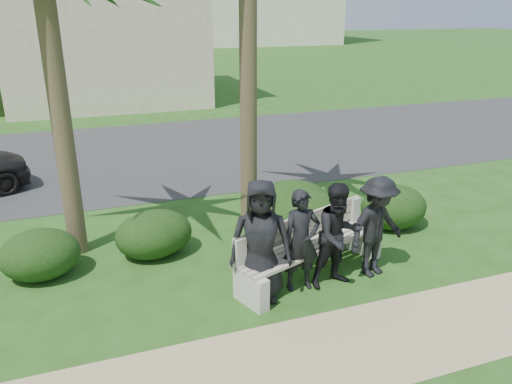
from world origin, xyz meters
TOP-DOWN VIEW (x-y plane):
  - ground at (0.00, 0.00)m, footprint 160.00×160.00m
  - footpath at (0.00, -1.80)m, footprint 30.00×1.60m
  - asphalt_street at (0.00, 8.00)m, footprint 160.00×8.00m
  - stucco_bldg_right at (-1.00, 18.00)m, footprint 8.40×8.40m
  - park_bench at (0.73, 0.03)m, footprint 2.87×1.48m
  - man_a at (-0.25, -0.30)m, footprint 1.02×0.83m
  - man_b at (0.41, -0.26)m, footprint 0.59×0.40m
  - man_c at (0.97, -0.35)m, footprint 0.84×0.68m
  - man_d at (1.68, -0.28)m, footprint 1.17×0.85m
  - hedge_a at (-3.29, 1.44)m, footprint 1.23×1.01m
  - hedge_b at (-1.54, 1.57)m, footprint 1.21×1.00m
  - hedge_c at (-1.44, 1.63)m, footprint 1.21×1.00m
  - hedge_d at (1.09, 1.65)m, footprint 1.58×1.30m
  - hedge_e at (1.20, 1.26)m, footprint 1.47×1.22m
  - hedge_f at (3.04, 1.20)m, footprint 1.30×1.08m

SIDE VIEW (x-z plane):
  - ground at x=0.00m, z-range 0.00..0.00m
  - footpath at x=0.00m, z-range -0.01..0.01m
  - asphalt_street at x=0.00m, z-range -0.01..0.01m
  - hedge_b at x=-1.54m, z-range 0.00..0.79m
  - hedge_c at x=-1.44m, z-range 0.00..0.79m
  - hedge_a at x=-3.29m, z-range 0.00..0.80m
  - park_bench at x=0.73m, z-range -0.05..0.89m
  - hedge_f at x=3.04m, z-range 0.00..0.85m
  - hedge_e at x=1.20m, z-range 0.00..0.96m
  - hedge_d at x=1.09m, z-range 0.00..1.03m
  - man_b at x=0.41m, z-range 0.00..1.57m
  - man_d at x=1.68m, z-range 0.00..1.63m
  - man_c at x=0.97m, z-range 0.00..1.63m
  - man_a at x=-0.25m, z-range 0.00..1.81m
  - stucco_bldg_right at x=-1.00m, z-range 0.01..7.31m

